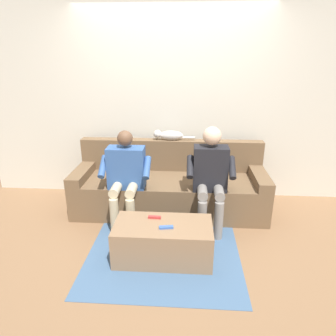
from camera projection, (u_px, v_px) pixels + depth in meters
ground_plane at (166, 239)px, 3.38m from camera, size 8.00×8.00×0.00m
back_wall at (172, 99)px, 4.06m from camera, size 5.21×0.06×2.71m
couch at (170, 188)px, 3.95m from camera, size 2.40×0.81×0.85m
coffee_table at (163, 241)px, 3.00m from camera, size 0.95×0.49×0.38m
person_left_seated at (211, 173)px, 3.41m from camera, size 0.54×0.50×1.18m
person_right_seated at (126, 174)px, 3.48m from camera, size 0.58×0.49×1.12m
cat_on_backrest at (169, 135)px, 4.00m from camera, size 0.54×0.12×0.14m
remote_blue at (166, 227)px, 2.87m from camera, size 0.14×0.06×0.02m
remote_red at (155, 217)px, 3.04m from camera, size 0.13×0.04×0.02m
floor_rug at (164, 250)px, 3.17m from camera, size 1.53×1.50×0.01m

